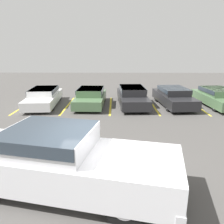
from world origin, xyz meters
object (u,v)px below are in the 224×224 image
Objects in this scene: pickup_truck at (62,160)px; parked_sedan_b at (91,96)px; parked_sedan_a at (44,96)px; parked_sedan_d at (173,96)px; parked_sedan_e at (218,97)px; parked_sedan_c at (132,95)px.

pickup_truck reaches higher than parked_sedan_b.
parked_sedan_a is 1.06× the size of parked_sedan_d.
parked_sedan_c is at bearing -94.91° from parked_sedan_e.
parked_sedan_c reaches higher than parked_sedan_d.
parked_sedan_c is at bearing 93.95° from parked_sedan_b.
parked_sedan_e is at bearing 91.33° from parked_sedan_b.
pickup_truck is 9.13m from parked_sedan_b.
parked_sedan_c is at bearing 86.61° from pickup_truck.
parked_sedan_d is at bearing 85.18° from parked_sedan_c.
parked_sedan_c is 1.05× the size of parked_sedan_e.
parked_sedan_b is at bearing -94.79° from parked_sedan_d.
parked_sedan_c is (2.77, 0.12, 0.04)m from parked_sedan_b.
pickup_truck is 9.60m from parked_sedan_c.
pickup_truck is 1.40× the size of parked_sedan_d.
parked_sedan_c is 2.75m from parked_sedan_d.
parked_sedan_b reaches higher than parked_sedan_a.
pickup_truck is at bearing -45.54° from parked_sedan_e.
parked_sedan_c is at bearing -97.15° from parked_sedan_d.
parked_sedan_c is at bearing 86.51° from parked_sedan_a.
parked_sedan_d is 1.00× the size of parked_sedan_e.
pickup_truck is 12.27m from parked_sedan_e.
parked_sedan_e is at bearing 85.98° from parked_sedan_c.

